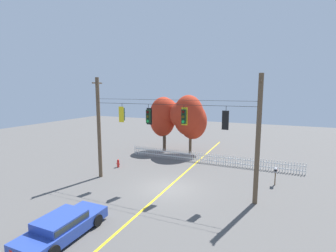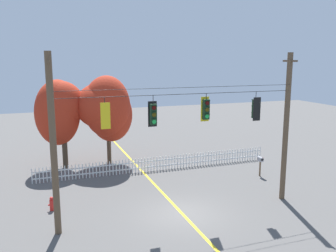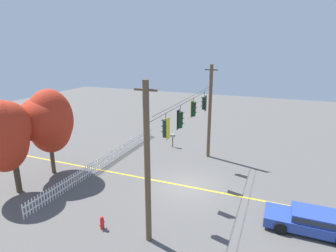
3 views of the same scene
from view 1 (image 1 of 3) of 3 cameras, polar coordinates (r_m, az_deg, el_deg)
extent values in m
plane|color=#565451|center=(18.79, -0.11, -14.08)|extent=(80.00, 80.00, 0.00)
cube|color=gold|center=(18.79, -0.11, -14.07)|extent=(0.16, 36.00, 0.01)
cylinder|color=brown|center=(20.85, -15.61, -0.52)|extent=(0.29, 0.29, 8.15)
cylinder|color=brown|center=(16.22, 20.00, -3.14)|extent=(0.29, 0.29, 8.15)
cube|color=brown|center=(20.64, -16.00, 9.48)|extent=(0.10, 1.10, 0.10)
cube|color=brown|center=(15.94, 20.64, 9.75)|extent=(0.10, 1.10, 0.10)
cylinder|color=black|center=(17.42, -0.12, 4.96)|extent=(11.98, 0.02, 0.02)
cylinder|color=black|center=(17.18, -0.46, 6.04)|extent=(11.98, 0.02, 0.02)
cylinder|color=black|center=(19.28, -10.53, 4.62)|extent=(0.03, 0.03, 0.35)
cube|color=yellow|center=(19.23, -10.70, 2.64)|extent=(0.43, 0.02, 1.19)
cube|color=#1E3323|center=(19.33, -10.48, 2.68)|extent=(0.30, 0.24, 0.96)
cylinder|color=#410706|center=(19.42, -10.28, 3.66)|extent=(0.20, 0.03, 0.20)
cube|color=#1E3323|center=(19.45, -10.21, 4.00)|extent=(0.22, 0.12, 0.06)
cylinder|color=#463B09|center=(19.45, -10.25, 2.71)|extent=(0.20, 0.03, 0.20)
cube|color=#1E3323|center=(19.47, -10.19, 3.06)|extent=(0.22, 0.12, 0.06)
cylinder|color=green|center=(19.48, -10.23, 1.77)|extent=(0.20, 0.03, 0.20)
cube|color=#1E3323|center=(19.50, -10.17, 2.12)|extent=(0.22, 0.12, 0.06)
cylinder|color=black|center=(18.10, -4.54, 4.41)|extent=(0.03, 0.03, 0.41)
cube|color=black|center=(18.28, -4.32, 2.25)|extent=(0.43, 0.02, 1.22)
cube|color=black|center=(18.16, -4.52, 2.21)|extent=(0.30, 0.24, 0.99)
cylinder|color=#410706|center=(18.01, -4.73, 3.21)|extent=(0.20, 0.03, 0.20)
cube|color=black|center=(17.96, -4.80, 3.56)|extent=(0.22, 0.12, 0.06)
cylinder|color=#463B09|center=(18.04, -4.72, 2.17)|extent=(0.20, 0.03, 0.20)
cube|color=black|center=(17.99, -4.79, 2.52)|extent=(0.22, 0.12, 0.06)
cylinder|color=green|center=(18.08, -4.71, 1.13)|extent=(0.20, 0.03, 0.20)
cube|color=black|center=(18.03, -4.78, 1.48)|extent=(0.22, 0.12, 0.06)
cylinder|color=black|center=(16.97, 3.67, 4.36)|extent=(0.03, 0.03, 0.30)
cube|color=yellow|center=(17.15, 3.81, 2.23)|extent=(0.43, 0.02, 1.24)
cube|color=black|center=(17.03, 3.65, 2.19)|extent=(0.30, 0.24, 1.00)
cylinder|color=#410706|center=(16.87, 3.51, 3.27)|extent=(0.20, 0.03, 0.20)
cube|color=black|center=(16.82, 3.46, 3.65)|extent=(0.22, 0.12, 0.06)
cylinder|color=#463B09|center=(16.90, 3.50, 2.14)|extent=(0.20, 0.03, 0.20)
cube|color=black|center=(16.85, 3.45, 2.52)|extent=(0.22, 0.12, 0.06)
cylinder|color=green|center=(16.94, 3.49, 1.03)|extent=(0.20, 0.03, 0.20)
cube|color=black|center=(16.88, 3.44, 1.40)|extent=(0.22, 0.12, 0.06)
cylinder|color=black|center=(16.22, 13.22, 3.79)|extent=(0.03, 0.03, 0.40)
cube|color=black|center=(16.15, 13.05, 1.30)|extent=(0.43, 0.02, 1.23)
cube|color=black|center=(16.28, 13.14, 1.35)|extent=(0.30, 0.24, 0.99)
cylinder|color=#410706|center=(16.38, 13.27, 2.54)|extent=(0.20, 0.03, 0.20)
cube|color=black|center=(16.41, 13.31, 2.96)|extent=(0.22, 0.12, 0.06)
cylinder|color=#463B09|center=(16.41, 13.23, 1.40)|extent=(0.20, 0.03, 0.20)
cube|color=black|center=(16.44, 13.27, 1.81)|extent=(0.22, 0.12, 0.06)
cylinder|color=green|center=(16.45, 13.19, 0.25)|extent=(0.20, 0.03, 0.20)
cube|color=black|center=(16.48, 13.23, 0.67)|extent=(0.22, 0.12, 0.06)
cube|color=white|center=(28.10, -7.62, -5.51)|extent=(0.06, 0.04, 1.00)
cube|color=white|center=(27.99, -7.22, -5.56)|extent=(0.06, 0.04, 1.00)
cube|color=white|center=(27.88, -6.82, -5.61)|extent=(0.06, 0.04, 1.00)
cube|color=white|center=(27.77, -6.42, -5.66)|extent=(0.06, 0.04, 1.00)
cube|color=white|center=(27.66, -6.02, -5.71)|extent=(0.06, 0.04, 1.00)
cube|color=white|center=(27.55, -5.61, -5.76)|extent=(0.06, 0.04, 1.00)
cube|color=white|center=(27.44, -5.20, -5.81)|extent=(0.06, 0.04, 1.00)
cube|color=white|center=(27.34, -4.79, -5.86)|extent=(0.06, 0.04, 1.00)
cube|color=white|center=(27.23, -4.37, -5.91)|extent=(0.06, 0.04, 1.00)
cube|color=white|center=(27.13, -3.95, -5.96)|extent=(0.06, 0.04, 1.00)
cube|color=white|center=(27.03, -3.53, -6.01)|extent=(0.06, 0.04, 1.00)
cube|color=white|center=(26.93, -3.10, -6.06)|extent=(0.06, 0.04, 1.00)
cube|color=white|center=(26.83, -2.67, -6.11)|extent=(0.06, 0.04, 1.00)
cube|color=white|center=(26.74, -2.24, -6.16)|extent=(0.06, 0.04, 1.00)
cube|color=white|center=(26.64, -1.80, -6.21)|extent=(0.06, 0.04, 1.00)
cube|color=white|center=(26.55, -1.36, -6.26)|extent=(0.06, 0.04, 1.00)
cube|color=white|center=(26.46, -0.92, -6.31)|extent=(0.06, 0.04, 1.00)
cube|color=white|center=(26.37, -0.47, -6.36)|extent=(0.06, 0.04, 1.00)
cube|color=white|center=(26.28, -0.02, -6.41)|extent=(0.06, 0.04, 1.00)
cube|color=white|center=(26.19, 0.43, -6.46)|extent=(0.06, 0.04, 1.00)
cube|color=white|center=(26.10, 0.89, -6.51)|extent=(0.06, 0.04, 1.00)
cube|color=white|center=(26.02, 1.34, -6.56)|extent=(0.06, 0.04, 1.00)
cube|color=white|center=(25.94, 1.81, -6.61)|extent=(0.06, 0.04, 1.00)
cube|color=white|center=(25.86, 2.27, -6.65)|extent=(0.06, 0.04, 1.00)
cube|color=white|center=(25.78, 2.74, -6.70)|extent=(0.06, 0.04, 1.00)
cube|color=white|center=(25.70, 3.21, -6.75)|extent=(0.06, 0.04, 1.00)
cube|color=white|center=(25.63, 3.68, -6.80)|extent=(0.06, 0.04, 1.00)
cube|color=white|center=(25.55, 4.16, -6.85)|extent=(0.06, 0.04, 1.00)
cube|color=white|center=(25.48, 4.64, -6.90)|extent=(0.06, 0.04, 1.00)
cube|color=white|center=(25.41, 5.12, -6.95)|extent=(0.06, 0.04, 1.00)
cube|color=white|center=(25.35, 5.60, -7.00)|extent=(0.06, 0.04, 1.00)
cube|color=white|center=(25.28, 6.09, -7.04)|extent=(0.06, 0.04, 1.00)
cube|color=white|center=(25.21, 6.58, -7.09)|extent=(0.06, 0.04, 1.00)
cube|color=white|center=(25.15, 7.07, -7.14)|extent=(0.06, 0.04, 1.00)
cube|color=white|center=(25.09, 7.56, -7.19)|extent=(0.06, 0.04, 1.00)
cube|color=white|center=(25.03, 8.06, -7.23)|extent=(0.06, 0.04, 1.00)
cube|color=white|center=(24.98, 8.56, -7.28)|extent=(0.06, 0.04, 1.00)
cube|color=white|center=(24.92, 9.06, -7.33)|extent=(0.06, 0.04, 1.00)
cube|color=white|center=(24.87, 9.57, -7.37)|extent=(0.06, 0.04, 1.00)
cube|color=white|center=(24.82, 10.07, -7.42)|extent=(0.06, 0.04, 1.00)
cube|color=white|center=(24.77, 10.58, -7.46)|extent=(0.06, 0.04, 1.00)
cube|color=white|center=(24.72, 11.09, -7.51)|extent=(0.06, 0.04, 1.00)
cube|color=white|center=(24.67, 11.61, -7.55)|extent=(0.06, 0.04, 1.00)
cube|color=white|center=(24.63, 12.12, -7.59)|extent=(0.06, 0.04, 1.00)
cube|color=white|center=(24.59, 12.64, -7.64)|extent=(0.06, 0.04, 1.00)
cube|color=white|center=(24.55, 13.16, -7.68)|extent=(0.06, 0.04, 1.00)
cube|color=white|center=(24.51, 13.68, -7.72)|extent=(0.06, 0.04, 1.00)
cube|color=white|center=(24.48, 14.20, -7.76)|extent=(0.06, 0.04, 1.00)
cube|color=white|center=(24.44, 14.72, -7.81)|extent=(0.06, 0.04, 1.00)
cube|color=white|center=(24.41, 15.25, -7.85)|extent=(0.06, 0.04, 1.00)
cube|color=white|center=(24.38, 15.77, -7.89)|extent=(0.06, 0.04, 1.00)
cube|color=white|center=(24.35, 16.30, -7.93)|extent=(0.06, 0.04, 1.00)
cube|color=white|center=(24.33, 16.83, -7.96)|extent=(0.06, 0.04, 1.00)
cube|color=white|center=(24.31, 17.36, -8.00)|extent=(0.06, 0.04, 1.00)
cube|color=white|center=(24.28, 17.89, -8.04)|extent=(0.06, 0.04, 1.00)
cube|color=white|center=(24.26, 18.42, -8.08)|extent=(0.06, 0.04, 1.00)
cube|color=white|center=(24.25, 18.95, -8.11)|extent=(0.06, 0.04, 1.00)
cube|color=white|center=(24.23, 19.49, -8.15)|extent=(0.06, 0.04, 1.00)
cube|color=white|center=(24.22, 20.02, -8.19)|extent=(0.06, 0.04, 1.00)
cube|color=white|center=(24.21, 20.56, -8.22)|extent=(0.06, 0.04, 1.00)
cube|color=white|center=(24.20, 21.09, -8.25)|extent=(0.06, 0.04, 1.00)
cube|color=white|center=(24.19, 21.63, -8.29)|extent=(0.06, 0.04, 1.00)
cube|color=white|center=(24.19, 22.16, -8.32)|extent=(0.06, 0.04, 1.00)
cube|color=white|center=(24.19, 22.70, -8.35)|extent=(0.06, 0.04, 1.00)
cube|color=white|center=(24.19, 23.24, -8.38)|extent=(0.06, 0.04, 1.00)
cube|color=white|center=(24.19, 23.78, -8.41)|extent=(0.06, 0.04, 1.00)
cube|color=white|center=(24.19, 24.31, -8.44)|extent=(0.06, 0.04, 1.00)
cube|color=white|center=(24.20, 24.85, -8.47)|extent=(0.06, 0.04, 1.00)
cube|color=white|center=(24.20, 25.38, -8.50)|extent=(0.06, 0.04, 1.00)
cube|color=white|center=(24.21, 25.92, -8.53)|extent=(0.06, 0.04, 1.00)
cube|color=white|center=(24.23, 26.46, -8.55)|extent=(0.06, 0.04, 1.00)
cube|color=white|center=(24.24, 26.99, -8.58)|extent=(0.06, 0.04, 1.00)
cube|color=white|center=(24.26, 27.53, -8.60)|extent=(0.06, 0.04, 1.00)
cube|color=white|center=(24.27, 28.06, -8.63)|extent=(0.06, 0.04, 1.00)
cube|color=white|center=(24.29, 28.59, -8.65)|extent=(0.06, 0.04, 1.00)
cube|color=white|center=(24.32, 29.13, -8.68)|extent=(0.06, 0.04, 1.00)
cube|color=white|center=(24.98, 9.32, -7.77)|extent=(16.84, 0.03, 0.08)
cube|color=white|center=(24.86, 9.34, -6.84)|extent=(16.84, 0.03, 0.08)
cylinder|color=#473828|center=(29.45, -0.84, -3.17)|extent=(0.38, 0.38, 2.65)
ellipsoid|color=#B22D19|center=(29.40, -1.30, 2.09)|extent=(3.16, 2.91, 4.66)
ellipsoid|color=#B22D19|center=(29.53, -0.97, 2.71)|extent=(2.93, 2.88, 4.14)
ellipsoid|color=#B22D19|center=(29.26, -0.82, 3.15)|extent=(3.36, 2.87, 3.47)
cylinder|color=brown|center=(28.33, 5.14, -3.74)|extent=(0.31, 0.31, 2.56)
ellipsoid|color=#B22D19|center=(27.93, 5.72, 1.10)|extent=(3.17, 3.08, 4.05)
ellipsoid|color=#B22D19|center=(27.56, 4.72, 2.43)|extent=(3.42, 3.20, 4.52)
ellipsoid|color=#B22D19|center=(27.91, 4.26, 2.64)|extent=(3.83, 3.71, 3.36)
cube|color=#28429E|center=(14.06, -22.91, -20.82)|extent=(1.81, 4.61, 0.55)
cube|color=#28429E|center=(13.75, -23.50, -19.27)|extent=(1.59, 2.21, 0.42)
cube|color=#232D38|center=(13.75, -23.50, -19.27)|extent=(1.62, 2.12, 0.27)
cylinder|color=black|center=(15.57, -21.29, -18.30)|extent=(0.18, 0.64, 0.64)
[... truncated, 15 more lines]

